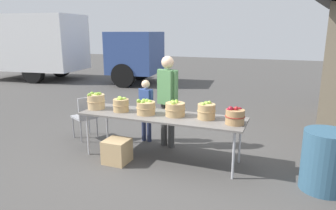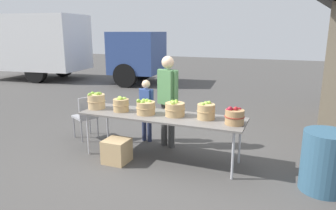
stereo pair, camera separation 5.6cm
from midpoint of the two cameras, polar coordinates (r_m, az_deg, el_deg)
name	(u,v)px [view 1 (the left image)]	position (r m, az deg, el deg)	size (l,w,h in m)	color
ground_plane	(161,158)	(5.17, -1.54, -9.93)	(40.00, 40.00, 0.00)	#474442
market_table	(161,117)	(4.93, -1.60, -2.31)	(2.70, 0.76, 0.75)	slate
apple_basket_green_0	(96,101)	(5.45, -13.59, 0.75)	(0.32, 0.32, 0.30)	tan
apple_basket_green_1	(121,105)	(5.19, -9.10, 0.06)	(0.28, 0.28, 0.26)	tan
apple_basket_green_2	(146,107)	(4.96, -4.49, -0.45)	(0.32, 0.32, 0.26)	tan
apple_basket_green_3	(175,109)	(4.84, 1.02, -0.75)	(0.33, 0.33, 0.27)	tan
apple_basket_green_4	(206,111)	(4.71, 6.85, -1.08)	(0.29, 0.29, 0.27)	tan
apple_basket_red_0	(235,116)	(4.52, 12.07, -2.02)	(0.29, 0.29, 0.27)	#A87F51
vendor_adult	(168,95)	(5.41, -0.37, 1.98)	(0.42, 0.30, 1.65)	#3F3F3F
child_customer	(146,106)	(5.76, -4.41, -0.13)	(0.31, 0.18, 1.19)	#262D4C
box_truck	(56,45)	(14.01, -20.39, 10.43)	(7.90, 3.06, 2.75)	white
folding_chair	(86,114)	(6.11, -15.35, -1.65)	(0.54, 0.54, 0.86)	#99999E
trash_barrel	(325,161)	(4.56, 27.06, -9.30)	(0.60, 0.60, 0.81)	#335972
produce_crate	(117,151)	(5.03, -9.84, -8.50)	(0.38, 0.38, 0.38)	tan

